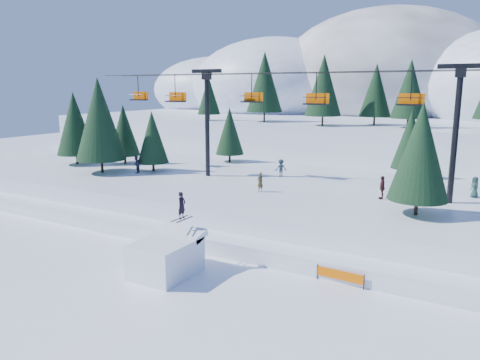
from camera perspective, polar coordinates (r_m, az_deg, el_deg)
The scene contains 10 objects.
ground at distance 28.02m, azimuth -9.18°, elevation -12.29°, with size 160.00×160.00×0.00m, color white.
mid_shelf at distance 42.36m, azimuth 6.27°, elevation -2.27°, with size 70.00×22.00×2.50m, color white.
berm at distance 33.96m, azimuth -0.63°, elevation -6.87°, with size 70.00×6.00×1.10m, color white.
mountain_ridge at distance 95.54m, azimuth 17.21°, elevation 9.92°, with size 119.00×60.00×26.46m.
jump_kicker at distance 28.83m, azimuth -8.92°, elevation -9.09°, with size 3.11×4.35×4.82m.
chairlift at distance 40.84m, azimuth 7.98°, elevation 8.64°, with size 46.00×3.21×10.28m.
conifer_stand at distance 41.36m, azimuth 7.40°, elevation 5.35°, with size 61.85×17.46×9.60m.
distant_skiers at distance 42.32m, azimuth 5.55°, elevation 0.67°, with size 31.59×7.92×1.84m.
banner_near at distance 27.90m, azimuth 12.10°, elevation -11.30°, with size 2.86×0.20×0.90m.
banner_far at distance 29.67m, azimuth 11.26°, elevation -9.87°, with size 2.85×0.26×0.90m.
Camera 1 is at (16.43, -19.77, 11.15)m, focal length 35.00 mm.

